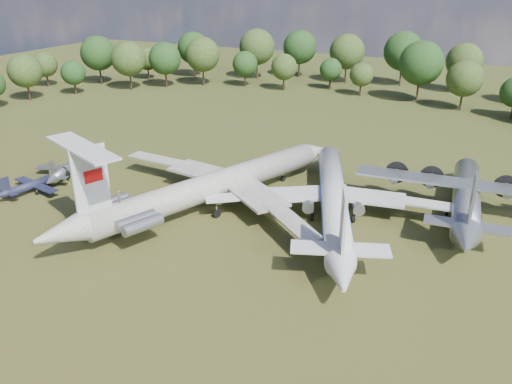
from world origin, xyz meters
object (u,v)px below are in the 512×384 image
at_px(tu104_jet, 333,203).
at_px(small_prop_west, 33,187).
at_px(il62_airliner, 214,190).
at_px(person_on_il62, 119,197).
at_px(an12_transport, 466,201).
at_px(small_prop_northwest, 68,170).

height_order(tu104_jet, small_prop_west, tu104_jet).
bearing_deg(il62_airliner, person_on_il62, -90.00).
height_order(il62_airliner, an12_transport, il62_airliner).
relative_size(small_prop_northwest, person_on_il62, 9.42).
xyz_separation_m(an12_transport, small_prop_west, (-61.74, -20.39, -1.30)).
xyz_separation_m(small_prop_northwest, person_on_il62, (22.77, -13.48, 5.01)).
bearing_deg(small_prop_west, tu104_jet, 24.89).
distance_m(il62_airliner, an12_transport, 35.81).
bearing_deg(an12_transport, il62_airliner, -163.30).
xyz_separation_m(il62_airliner, tu104_jet, (16.86, 3.75, -0.27)).
bearing_deg(an12_transport, small_prop_west, -165.69).
xyz_separation_m(il62_airliner, person_on_il62, (-5.60, -13.79, 3.47)).
distance_m(an12_transport, small_prop_west, 65.04).
xyz_separation_m(tu104_jet, small_prop_west, (-45.09, -11.50, -1.41)).
height_order(tu104_jet, small_prop_northwest, tu104_jet).
height_order(an12_transport, person_on_il62, person_on_il62).
relative_size(il62_airliner, small_prop_west, 4.06).
distance_m(il62_airliner, small_prop_northwest, 28.41).
distance_m(small_prop_west, small_prop_northwest, 7.45).
bearing_deg(small_prop_northwest, tu104_jet, -14.24).
relative_size(tu104_jet, small_prop_west, 3.58).
bearing_deg(small_prop_west, person_on_il62, -4.36).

